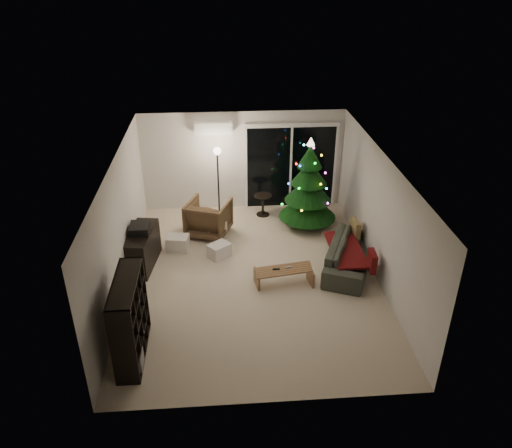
{
  "coord_description": "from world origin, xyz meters",
  "views": [
    {
      "loc": [
        -0.56,
        -8.39,
        5.76
      ],
      "look_at": [
        0.1,
        0.3,
        1.05
      ],
      "focal_mm": 35.0,
      "sensor_mm": 36.0,
      "label": 1
    }
  ],
  "objects_px": {
    "coffee_table": "(284,277)",
    "sofa": "(350,255)",
    "media_cabinet": "(142,248)",
    "bookshelf": "(119,320)",
    "christmas_tree": "(309,183)",
    "armchair": "(209,218)"
  },
  "relations": [
    {
      "from": "coffee_table",
      "to": "christmas_tree",
      "type": "distance_m",
      "value": 2.72
    },
    {
      "from": "media_cabinet",
      "to": "sofa",
      "type": "height_order",
      "value": "media_cabinet"
    },
    {
      "from": "sofa",
      "to": "media_cabinet",
      "type": "bearing_deg",
      "value": 107.5
    },
    {
      "from": "media_cabinet",
      "to": "sofa",
      "type": "relative_size",
      "value": 0.62
    },
    {
      "from": "coffee_table",
      "to": "sofa",
      "type": "bearing_deg",
      "value": 10.7
    },
    {
      "from": "armchair",
      "to": "sofa",
      "type": "xyz_separation_m",
      "value": [
        2.93,
        -1.63,
        -0.13
      ]
    },
    {
      "from": "coffee_table",
      "to": "christmas_tree",
      "type": "bearing_deg",
      "value": 61.08
    },
    {
      "from": "bookshelf",
      "to": "coffee_table",
      "type": "relative_size",
      "value": 1.25
    },
    {
      "from": "bookshelf",
      "to": "christmas_tree",
      "type": "distance_m",
      "value": 5.59
    },
    {
      "from": "armchair",
      "to": "bookshelf",
      "type": "bearing_deg",
      "value": 90.85
    },
    {
      "from": "bookshelf",
      "to": "media_cabinet",
      "type": "xyz_separation_m",
      "value": [
        0.0,
        2.69,
        -0.31
      ]
    },
    {
      "from": "coffee_table",
      "to": "media_cabinet",
      "type": "bearing_deg",
      "value": 152.52
    },
    {
      "from": "media_cabinet",
      "to": "coffee_table",
      "type": "relative_size",
      "value": 1.11
    },
    {
      "from": "armchair",
      "to": "media_cabinet",
      "type": "bearing_deg",
      "value": 61.72
    },
    {
      "from": "sofa",
      "to": "christmas_tree",
      "type": "height_order",
      "value": "christmas_tree"
    },
    {
      "from": "bookshelf",
      "to": "christmas_tree",
      "type": "xyz_separation_m",
      "value": [
        3.71,
        4.15,
        0.4
      ]
    },
    {
      "from": "bookshelf",
      "to": "armchair",
      "type": "height_order",
      "value": "bookshelf"
    },
    {
      "from": "bookshelf",
      "to": "coffee_table",
      "type": "xyz_separation_m",
      "value": [
        2.85,
        1.75,
        -0.53
      ]
    },
    {
      "from": "bookshelf",
      "to": "sofa",
      "type": "bearing_deg",
      "value": 42.29
    },
    {
      "from": "coffee_table",
      "to": "christmas_tree",
      "type": "xyz_separation_m",
      "value": [
        0.86,
        2.41,
        0.92
      ]
    },
    {
      "from": "christmas_tree",
      "to": "armchair",
      "type": "bearing_deg",
      "value": -173.85
    },
    {
      "from": "armchair",
      "to": "christmas_tree",
      "type": "relative_size",
      "value": 0.42
    }
  ]
}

